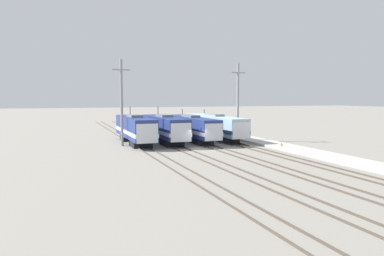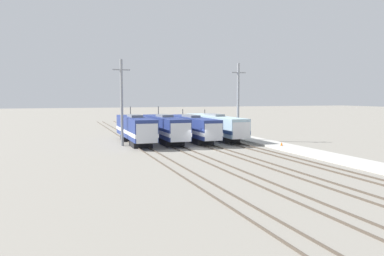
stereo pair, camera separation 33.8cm
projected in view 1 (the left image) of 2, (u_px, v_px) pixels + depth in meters
name	position (u px, v px, depth m)	size (l,w,h in m)	color
ground_plane	(198.00, 149.00, 49.67)	(400.00, 400.00, 0.00)	gray
rail_pair_far_left	(148.00, 151.00, 47.35)	(1.51, 120.00, 0.15)	#4C4238
rail_pair_center_left	(182.00, 149.00, 48.89)	(1.51, 120.00, 0.15)	#4C4238
rail_pair_center_right	(214.00, 147.00, 50.43)	(1.51, 120.00, 0.15)	#4C4238
rail_pair_far_right	(244.00, 146.00, 51.98)	(1.51, 120.00, 0.15)	#4C4238
locomotive_far_left	(136.00, 129.00, 54.60)	(3.09, 16.16, 5.37)	black
locomotive_center_left	(165.00, 128.00, 56.29)	(3.11, 16.45, 5.34)	black
locomotive_center_right	(192.00, 127.00, 58.57)	(2.83, 18.65, 4.84)	black
locomotive_far_right	(215.00, 126.00, 61.24)	(3.00, 19.65, 4.69)	#232326
catenary_tower_left	(122.00, 102.00, 52.09)	(2.46, 0.39, 12.07)	gray
catenary_tower_right	(238.00, 101.00, 58.23)	(2.46, 0.39, 12.07)	gray
platform	(273.00, 144.00, 53.54)	(4.00, 120.00, 0.25)	#B7B5AD
traffic_cone	(281.00, 144.00, 50.93)	(0.32, 0.32, 0.50)	orange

